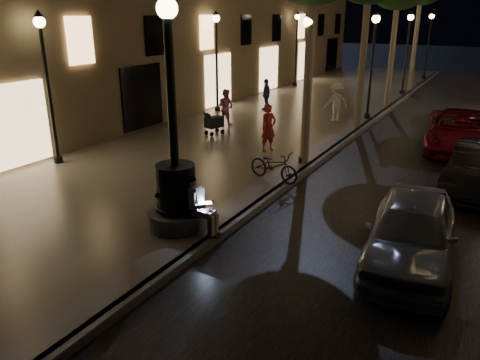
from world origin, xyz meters
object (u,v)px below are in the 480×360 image
Objects in this scene: lamp_curb_a at (307,70)px; lamp_left_b at (216,49)px; pedestrian_pink at (226,107)px; pedestrian_blue at (266,94)px; pedestrian_white at (336,102)px; car_front at (411,232)px; fountain_lamppost at (176,185)px; lamp_left_c at (297,39)px; seated_man_laptop at (198,203)px; lamp_curb_b at (373,52)px; pedestrian_red at (269,128)px; car_third at (461,131)px; lamp_curb_d at (429,37)px; bicycle at (274,166)px; stroller at (214,122)px; lamp_left_a at (46,70)px; lamp_curb_c at (408,42)px.

lamp_curb_a is 9.30m from lamp_left_b.
pedestrian_pink and pedestrian_blue have the same top height.
pedestrian_pink is at bearing -0.66° from pedestrian_white.
pedestrian_blue is (-9.37, 12.23, 0.27)m from car_front.
fountain_lamppost reaches higher than lamp_left_c.
seated_man_laptop is 14.19m from lamp_curb_b.
pedestrian_white is (-5.45, 11.52, 0.35)m from car_front.
lamp_left_b is 7.92m from pedestrian_red.
car_third is at bearing -168.44° from pedestrian_pink.
lamp_curb_b is at bearing -90.00° from lamp_curb_d.
lamp_left_b is 10.97m from bicycle.
pedestrian_pink is at bearing -81.10° from lamp_left_c.
lamp_left_b is 11.72m from car_third.
car_front is 12.64m from pedestrian_pink.
fountain_lamppost is 3.98× the size of seated_man_laptop.
stroller is 0.66× the size of pedestrian_pink.
lamp_left_b is (-7.10, 6.00, 0.00)m from lamp_curb_a.
lamp_left_b is 6.38m from pedestrian_white.
fountain_lamppost is 14.15m from pedestrian_blue.
lamp_left_b is at bearing 131.20° from car_front.
lamp_curb_a is 4.62× the size of stroller.
seated_man_laptop is 0.31× the size of car_front.
pedestrian_blue is at bearing 111.93° from stroller.
lamp_curb_d is 3.07× the size of pedestrian_blue.
lamp_left_a is at bearing 164.08° from seated_man_laptop.
seated_man_laptop is at bearing 0.00° from fountain_lamppost.
pedestrian_red is (5.47, -5.29, -2.19)m from lamp_left_b.
pedestrian_pink is (-5.16, -4.39, -2.25)m from lamp_curb_b.
pedestrian_blue is 0.92× the size of bicycle.
fountain_lamppost reaches higher than car_front.
lamp_curb_c is at bearing 89.77° from seated_man_laptop.
lamp_curb_b is 8.16m from stroller.
lamp_left_b is 2.78× the size of pedestrian_white.
pedestrian_blue is (-9.37, 2.46, 0.26)m from car_third.
lamp_curb_a and lamp_curb_c have the same top height.
lamp_curb_b is at bearing 90.74° from pedestrian_blue.
pedestrian_blue reaches higher than car_third.
lamp_left_b is (0.00, 10.00, 0.00)m from lamp_left_a.
pedestrian_red is (5.47, 4.71, -2.19)m from lamp_left_a.
pedestrian_white reaches higher than pedestrian_red.
lamp_left_a reaches higher than pedestrian_white.
car_third is at bearing -77.25° from lamp_curb_d.
lamp_left_b is at bearing -59.79° from pedestrian_blue.
fountain_lamppost is 3.01× the size of pedestrian_white.
fountain_lamppost is 22.10m from lamp_curb_c.
lamp_curb_a is at bearing -85.99° from pedestrian_red.
seated_man_laptop is at bearing -90.84° from lamp_curb_a.
fountain_lamppost is 1.08× the size of lamp_left_b.
seated_man_laptop is at bearing 121.03° from pedestrian_pink.
lamp_curb_a is 2.78× the size of pedestrian_white.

